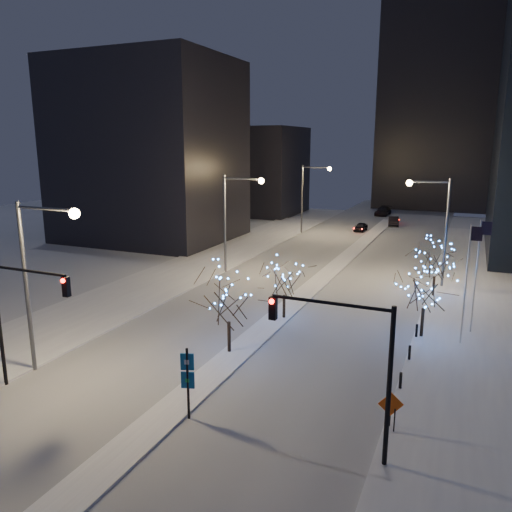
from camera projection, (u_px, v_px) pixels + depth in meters
The scene contains 25 objects.
ground at pixel (158, 424), 23.85m from camera, with size 160.00×160.00×0.00m, color white.
road at pixel (339, 264), 55.18m from camera, with size 20.00×130.00×0.02m, color #B7BDC7.
median at pixel (327, 274), 50.69m from camera, with size 2.00×80.00×0.15m, color white.
east_sidewalk at pixel (491, 328), 35.93m from camera, with size 10.00×90.00×0.15m, color white.
west_sidewalk at pixel (154, 284), 47.16m from camera, with size 8.00×90.00×0.15m, color white.
filler_west_near at pixel (149, 151), 67.84m from camera, with size 22.00×18.00×24.00m, color black.
filler_west_far at pixel (252, 171), 94.80m from camera, with size 18.00×16.00×16.00m, color black.
horizon_block at pixel (443, 102), 99.22m from camera, with size 24.00×14.00×42.00m, color black.
street_lamp_w_near at pixel (38, 265), 27.67m from camera, with size 4.40×0.56×10.00m.
street_lamp_w_mid at pixel (234, 211), 50.04m from camera, with size 4.40×0.56×10.00m.
street_lamp_w_far at pixel (309, 190), 72.42m from camera, with size 4.40×0.56×10.00m.
street_lamp_east at pixel (436, 218), 45.37m from camera, with size 3.90×0.56×10.00m.
traffic_signal_west at pixel (18, 307), 26.07m from camera, with size 5.26×0.43×7.00m.
traffic_signal_east at pixel (352, 354), 20.23m from camera, with size 5.26×0.43×7.00m.
flagpoles at pixel (473, 272), 33.05m from camera, with size 1.35×2.60×8.00m.
bollards at pixel (405, 366), 28.72m from camera, with size 0.16×12.16×0.90m.
car_near at pixel (361, 227), 75.88m from camera, with size 1.50×3.73×1.27m, color black.
car_mid at pixel (393, 221), 81.11m from camera, with size 1.59×4.57×1.51m, color black.
car_far at pixel (383, 211), 92.41m from camera, with size 2.20×5.42×1.57m, color black.
holiday_tree_median_near at pixel (229, 296), 31.01m from camera, with size 4.70×4.70×5.76m.
holiday_tree_median_far at pixel (284, 278), 37.34m from camera, with size 4.65×4.65×4.70m.
holiday_tree_plaza_near at pixel (425, 287), 33.54m from camera, with size 4.98×4.98×5.38m.
holiday_tree_plaza_far at pixel (436, 260), 42.78m from camera, with size 4.95×4.95×4.89m.
wayfinding_sign at pixel (188, 376), 23.81m from camera, with size 0.65×0.28×3.67m.
construction_sign at pixel (391, 408), 22.78m from camera, with size 1.12×0.40×1.92m.
Camera 1 is at (12.86, -17.84, 13.12)m, focal length 35.00 mm.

